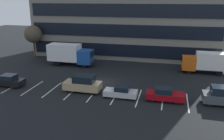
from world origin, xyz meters
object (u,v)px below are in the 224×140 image
sedan_black (8,81)px  sedan_maroon (165,95)px  box_truck_blue (70,54)px  bare_tree (33,34)px  suv_tan (83,84)px  box_truck_orange (206,62)px  suv_charcoal (224,96)px  sedan_silver (121,92)px

sedan_black → sedan_maroon: bearing=-0.0°
box_truck_blue → bare_tree: 10.08m
suv_tan → box_truck_blue: bearing=120.0°
box_truck_blue → suv_tan: size_ratio=1.70×
box_truck_orange → suv_charcoal: bearing=-87.4°
sedan_maroon → sedan_black: bearing=180.0°
sedan_black → suv_tan: 10.48m
sedan_silver → sedan_black: sedan_black is taller
box_truck_blue → sedan_silver: 16.56m
suv_charcoal → bare_tree: 35.49m
suv_charcoal → bare_tree: size_ratio=0.74×
box_truck_orange → bare_tree: size_ratio=1.13×
suv_charcoal → sedan_black: bearing=-179.3°
bare_tree → sedan_silver: bearing=-37.1°
box_truck_blue → sedan_black: bearing=-109.1°
suv_charcoal → sedan_black: suv_charcoal is taller
suv_charcoal → sedan_black: 26.98m
box_truck_orange → sedan_silver: box_truck_orange is taller
sedan_silver → bare_tree: bearing=142.9°
box_truck_blue → sedan_maroon: 20.28m
sedan_silver → suv_tan: 5.09m
box_truck_blue → box_truck_orange: bearing=1.7°
sedan_black → suv_tan: size_ratio=0.94×
sedan_silver → bare_tree: (-20.52, 15.54, 3.92)m
box_truck_blue → sedan_maroon: box_truck_blue is taller
suv_tan → sedan_silver: bearing=-8.1°
sedan_black → bare_tree: bare_tree is taller
box_truck_orange → suv_tan: (-15.97, -11.80, -0.84)m
suv_charcoal → bare_tree: bare_tree is taller
sedan_silver → sedan_black: bearing=179.0°
suv_charcoal → suv_tan: size_ratio=1.00×
suv_tan → suv_charcoal: bearing=-0.4°
box_truck_orange → suv_charcoal: size_ratio=1.53×
suv_charcoal → sedan_maroon: bearing=-176.8°
box_truck_blue → bare_tree: (-9.04, 3.68, 2.52)m
box_truck_blue → sedan_black: 12.35m
sedan_black → bare_tree: 16.54m
sedan_maroon → bare_tree: bearing=149.2°
bare_tree → suv_tan: bearing=-43.7°
box_truck_blue → sedan_silver: size_ratio=2.01×
sedan_black → sedan_maroon: sedan_black is taller
box_truck_orange → sedan_maroon: box_truck_orange is taller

